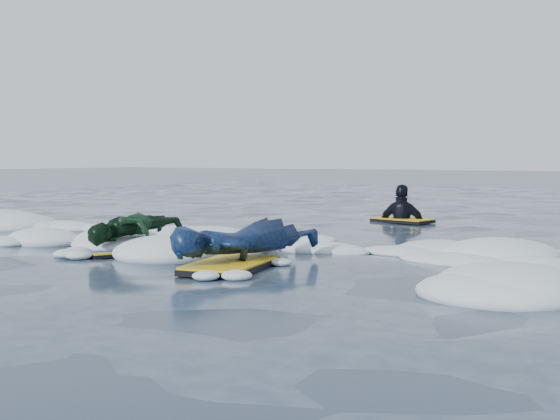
# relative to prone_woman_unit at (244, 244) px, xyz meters

# --- Properties ---
(ground) EXTENTS (120.00, 120.00, 0.00)m
(ground) POSITION_rel_prone_woman_unit_xyz_m (-1.32, -0.05, -0.24)
(ground) COLOR #172438
(ground) RESTS_ON ground
(foam_band) EXTENTS (12.00, 3.10, 0.30)m
(foam_band) POSITION_rel_prone_woman_unit_xyz_m (-1.32, 0.98, -0.24)
(foam_band) COLOR white
(foam_band) RESTS_ON ground
(prone_woman_unit) EXTENTS (0.98, 1.86, 0.46)m
(prone_woman_unit) POSITION_rel_prone_woman_unit_xyz_m (0.00, 0.00, 0.00)
(prone_woman_unit) COLOR black
(prone_woman_unit) RESTS_ON ground
(prone_child_unit) EXTENTS (0.74, 1.27, 0.46)m
(prone_child_unit) POSITION_rel_prone_woman_unit_xyz_m (-1.64, 0.14, -0.00)
(prone_child_unit) COLOR black
(prone_child_unit) RESTS_ON ground
(waiting_rider_unit) EXTENTS (1.09, 0.73, 1.51)m
(waiting_rider_unit) POSITION_rel_prone_woman_unit_xyz_m (-0.62, 5.46, -0.32)
(waiting_rider_unit) COLOR black
(waiting_rider_unit) RESTS_ON ground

